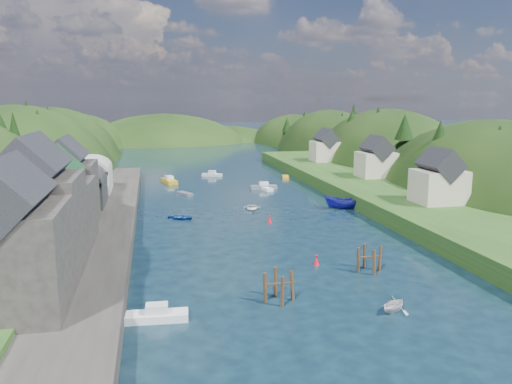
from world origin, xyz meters
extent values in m
plane|color=black|center=(0.00, 50.00, 0.00)|extent=(600.00, 600.00, 0.00)
ellipsoid|color=black|center=(-45.00, 75.00, -9.10)|extent=(44.00, 75.56, 52.00)
ellipsoid|color=black|center=(-45.00, 118.00, -8.43)|extent=(44.00, 75.56, 48.19)
ellipsoid|color=black|center=(-45.00, 160.00, -6.82)|extent=(44.00, 75.56, 39.00)
ellipsoid|color=black|center=(45.00, 32.00, -7.78)|extent=(36.00, 75.56, 44.49)
ellipsoid|color=black|center=(45.00, 75.00, -8.40)|extent=(36.00, 75.56, 48.00)
ellipsoid|color=black|center=(45.00, 118.00, -7.78)|extent=(36.00, 75.56, 44.49)
ellipsoid|color=black|center=(45.00, 160.00, -6.30)|extent=(36.00, 75.56, 36.00)
ellipsoid|color=black|center=(-10.00, 170.00, -10.00)|extent=(80.00, 60.00, 44.00)
ellipsoid|color=black|center=(18.00, 180.00, -12.00)|extent=(70.00, 56.00, 36.00)
cone|color=black|center=(-35.94, 38.21, 12.29)|extent=(3.35, 3.35, 7.58)
cone|color=black|center=(-39.99, 46.90, 12.33)|extent=(4.18, 4.18, 6.16)
cone|color=black|center=(-38.11, 66.05, 12.83)|extent=(4.73, 4.73, 6.11)
cone|color=black|center=(-41.66, 73.35, 13.74)|extent=(4.34, 4.34, 8.28)
cone|color=black|center=(-39.99, 84.86, 8.48)|extent=(5.28, 5.28, 5.29)
cone|color=black|center=(-42.01, 98.02, 12.61)|extent=(4.77, 4.77, 7.15)
cone|color=black|center=(-37.31, 101.73, 8.82)|extent=(4.07, 4.07, 5.66)
cone|color=black|center=(-38.75, 115.54, 10.07)|extent=(4.56, 4.56, 8.74)
cone|color=black|center=(-44.13, 126.67, 7.92)|extent=(4.75, 4.75, 5.18)
cone|color=black|center=(-39.06, 134.03, 8.73)|extent=(4.27, 4.27, 6.76)
cone|color=black|center=(39.68, 25.83, 10.86)|extent=(5.03, 5.03, 6.10)
cone|color=black|center=(35.82, 36.62, 10.45)|extent=(5.29, 5.29, 7.65)
cone|color=black|center=(36.96, 51.79, 12.25)|extent=(4.07, 4.07, 5.52)
cone|color=black|center=(40.21, 60.90, 7.90)|extent=(3.40, 3.40, 5.26)
cone|color=black|center=(40.48, 72.05, 11.63)|extent=(4.94, 4.94, 9.21)
cone|color=black|center=(36.68, 79.31, 12.15)|extent=(5.25, 5.25, 6.20)
cone|color=black|center=(42.68, 92.73, 12.72)|extent=(3.36, 3.36, 8.52)
cone|color=black|center=(43.71, 104.08, 10.61)|extent=(4.57, 4.57, 6.91)
cone|color=black|center=(41.14, 116.33, 9.42)|extent=(3.59, 3.59, 6.96)
cone|color=black|center=(39.30, 128.96, 11.28)|extent=(4.14, 4.14, 5.37)
cone|color=black|center=(35.28, 138.69, 8.43)|extent=(3.83, 3.83, 5.57)
cube|color=#2D2B28|center=(-24.00, 20.00, 1.00)|extent=(12.00, 110.00, 2.00)
cube|color=#234719|center=(-31.00, 20.00, 1.25)|extent=(12.00, 110.00, 2.50)
cube|color=#2D2B28|center=(-26.00, -6.00, 6.00)|extent=(8.00, 9.00, 8.00)
cube|color=black|center=(-26.00, -6.00, 10.96)|extent=(5.88, 9.36, 5.88)
cube|color=#2D2B28|center=(-26.00, 3.00, 6.50)|extent=(8.00, 9.00, 9.00)
cube|color=black|center=(-26.00, 3.00, 11.96)|extent=(5.88, 9.36, 5.88)
cube|color=#2D2B28|center=(-26.00, 12.00, 5.50)|extent=(8.00, 9.00, 7.00)
cube|color=#1E592D|center=(-26.00, 12.00, 9.96)|extent=(5.88, 9.36, 5.88)
cube|color=#2D2B28|center=(-26.00, 21.00, 6.00)|extent=(7.00, 8.00, 8.00)
cube|color=black|center=(-26.00, 21.00, 10.84)|extent=(5.15, 8.32, 5.15)
cube|color=#2D2D30|center=(-26.00, 33.00, 4.00)|extent=(7.00, 9.00, 4.00)
cylinder|color=#2D2D30|center=(-26.00, 33.00, 6.00)|extent=(7.00, 9.00, 7.00)
cube|color=#B2B2A8|center=(-26.00, 45.00, 4.00)|extent=(7.00, 9.00, 4.00)
cylinder|color=#B2B2A8|center=(-26.00, 45.00, 6.00)|extent=(7.00, 9.00, 7.00)
cube|color=#234719|center=(25.00, 40.00, 1.20)|extent=(16.00, 120.00, 2.40)
cube|color=beige|center=(27.00, 22.00, 4.90)|extent=(7.00, 6.00, 5.00)
cube|color=black|center=(27.00, 22.00, 8.24)|extent=(5.15, 6.24, 5.15)
cube|color=beige|center=(29.00, 48.00, 4.90)|extent=(7.00, 6.00, 5.00)
cube|color=black|center=(29.00, 48.00, 8.24)|extent=(5.15, 6.24, 5.15)
cube|color=beige|center=(28.00, 75.00, 4.90)|extent=(7.00, 6.00, 5.00)
cube|color=black|center=(28.00, 75.00, 8.24)|extent=(5.15, 6.24, 5.15)
cylinder|color=#382314|center=(-3.37, -3.89, 1.06)|extent=(0.32, 0.32, 3.33)
cylinder|color=#382314|center=(-4.62, -2.64, 1.06)|extent=(0.32, 0.32, 3.33)
cylinder|color=#382314|center=(-5.88, -3.89, 1.06)|extent=(0.32, 0.32, 3.33)
cylinder|color=#382314|center=(-4.62, -5.15, 1.06)|extent=(0.32, 0.32, 3.33)
cylinder|color=#382314|center=(-4.62, -3.89, 1.64)|extent=(3.01, 0.16, 0.16)
cylinder|color=#382314|center=(7.91, 1.84, 1.02)|extent=(0.32, 0.32, 3.25)
cylinder|color=#382314|center=(6.69, 3.05, 1.02)|extent=(0.32, 0.32, 3.25)
cylinder|color=#382314|center=(5.47, 1.84, 1.02)|extent=(0.32, 0.32, 3.25)
cylinder|color=#382314|center=(6.69, 0.62, 1.02)|extent=(0.32, 0.32, 3.25)
cylinder|color=#382314|center=(6.69, 1.84, 1.59)|extent=(2.93, 0.16, 0.16)
cone|color=red|center=(1.98, 5.08, 0.45)|extent=(0.70, 0.70, 0.90)
sphere|color=red|center=(1.98, 5.08, 0.95)|extent=(0.30, 0.30, 0.30)
cone|color=red|center=(1.33, 24.45, 0.45)|extent=(0.70, 0.70, 0.90)
sphere|color=red|center=(1.33, 24.45, 0.95)|extent=(0.30, 0.30, 0.30)
cube|color=white|center=(-15.42, -5.74, 0.32)|extent=(5.17, 2.02, 0.71)
cube|color=silver|center=(-15.42, -5.74, 1.06)|extent=(1.85, 1.29, 0.70)
cube|color=white|center=(6.76, 50.75, 0.27)|extent=(2.39, 4.55, 0.61)
imported|color=silver|center=(4.43, -8.14, 0.65)|extent=(3.98, 3.85, 1.60)
imported|color=#1B1A94|center=(15.21, 30.97, 0.98)|extent=(6.26, 4.07, 2.26)
imported|color=navy|center=(-11.37, 29.48, 0.27)|extent=(4.93, 4.60, 0.83)
imported|color=silver|center=(0.51, 33.54, 0.27)|extent=(3.54, 4.50, 0.84)
cube|color=slate|center=(6.68, 52.07, 0.34)|extent=(5.41, 2.04, 0.74)
cube|color=silver|center=(6.68, 52.07, 1.09)|extent=(1.93, 1.33, 0.70)
cube|color=gold|center=(14.55, 64.18, 0.26)|extent=(2.32, 4.41, 0.59)
cube|color=#545760|center=(-9.44, 48.68, 0.25)|extent=(3.06, 4.07, 0.55)
cube|color=silver|center=(-1.54, 70.98, 0.30)|extent=(4.94, 3.43, 0.66)
cube|color=silver|center=(-1.54, 70.98, 1.01)|extent=(1.96, 1.69, 0.70)
cube|color=gold|center=(-11.78, 63.35, 0.39)|extent=(3.50, 6.55, 0.87)
cube|color=silver|center=(-11.78, 63.35, 1.22)|extent=(1.92, 2.46, 0.70)
camera|label=1|loc=(-15.37, -44.95, 17.89)|focal=35.00mm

